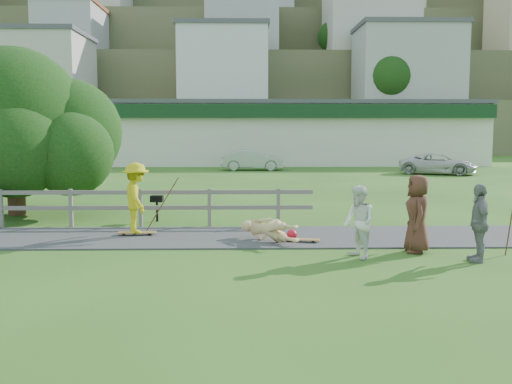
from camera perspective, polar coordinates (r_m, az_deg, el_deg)
ground at (r=13.44m, az=-5.48°, el=-5.78°), size 260.00×260.00×0.00m
path at (r=14.91m, az=-5.06°, el=-4.51°), size 34.00×3.00×0.04m
fence at (r=17.47m, az=-19.98°, el=-0.95°), size 15.05×0.10×1.10m
strip_mall at (r=48.15m, az=2.32°, el=5.96°), size 32.50×10.75×5.10m
hillside at (r=105.07m, az=-1.85°, el=12.57°), size 220.00×67.00×47.50m
skater_rider at (r=15.22m, az=-11.89°, el=-0.95°), size 1.08×1.36×1.85m
skater_fallen at (r=14.18m, az=1.31°, el=-3.81°), size 1.57×1.52×0.64m
spectator_a at (r=12.56m, az=10.24°, el=-3.00°), size 0.82×0.93×1.60m
spectator_b at (r=12.96m, az=21.39°, el=-2.89°), size 0.55×1.03×1.67m
spectator_c at (r=13.46m, az=15.83°, el=-2.12°), size 0.67×0.93×1.78m
car_silver at (r=39.65m, az=-0.34°, el=3.22°), size 4.36×1.55×1.43m
car_white at (r=37.77m, az=17.74°, el=2.69°), size 5.23×3.86×1.32m
tree at (r=20.24m, az=-23.03°, el=4.29°), size 7.37×7.37×4.56m
bbq at (r=17.67m, az=-9.87°, el=-1.64°), size 0.38×0.30×0.80m
longboard_rider at (r=15.35m, az=-11.82°, el=-4.17°), size 1.01×0.29×0.11m
longboard_fallen at (r=14.19m, az=4.57°, el=-4.93°), size 0.93×0.42×0.10m
helmet at (r=14.59m, az=3.61°, el=-4.27°), size 0.27×0.27×0.27m
pole_rider at (r=15.52m, az=-9.44°, el=-0.89°), size 0.03×0.03×1.78m
pole_spec_left at (r=13.28m, az=15.63°, el=-2.33°), size 0.03×0.03×1.74m
pole_spec_right at (r=13.90m, az=24.18°, el=-2.26°), size 0.03×0.03×1.74m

